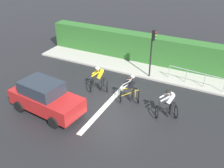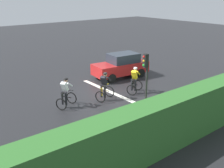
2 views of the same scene
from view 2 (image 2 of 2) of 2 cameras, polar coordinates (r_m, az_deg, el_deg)
ground_plane at (r=16.80m, az=0.48°, el=-2.27°), size 80.00×80.00×0.00m
sidewalk_kerb at (r=12.40m, az=7.05°, el=-10.21°), size 2.80×20.27×0.12m
stone_wall_low at (r=11.78m, az=10.24°, el=-10.96°), size 0.44×20.27×0.52m
hedge_wall at (r=11.24m, az=11.63°, el=-7.96°), size 1.10×20.27×2.12m
road_marking_stop_line at (r=16.87m, az=0.78°, el=-2.17°), size 7.00×0.30×0.01m
cyclist_lead at (r=14.98m, az=-9.72°, el=-1.98°), size 1.10×1.27×1.66m
cyclist_second at (r=15.77m, az=-1.58°, el=-0.63°), size 1.03×1.25×1.66m
cyclist_mid at (r=16.91m, az=4.77°, el=0.67°), size 1.09×1.27×1.66m
car_red at (r=20.10m, az=1.92°, el=3.91°), size 2.22×4.26×1.76m
traffic_light_near_crossing at (r=12.93m, az=7.10°, el=1.48°), size 0.23×0.31×3.34m
pedestrian_railing_kerbside at (r=11.56m, az=-2.71°, el=-8.25°), size 0.40×3.51×1.03m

